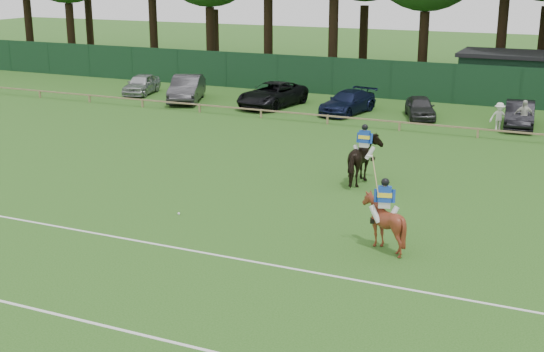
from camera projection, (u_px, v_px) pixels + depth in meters
The scene contains 19 objects.
ground at pixel (218, 242), 22.63m from camera, with size 160.00×160.00×0.00m, color #1E4C14.
horse_dark at pixel (364, 161), 28.42m from camera, with size 1.01×2.23×1.88m, color black.
horse_chestnut at pixel (383, 223), 21.83m from camera, with size 1.35×1.52×1.67m, color maroon.
sedan_silver at pixel (141, 84), 48.67m from camera, with size 1.59×3.96×1.35m, color #AEB0B4.
sedan_grey at pixel (187, 89), 45.98m from camera, with size 1.73×4.97×1.64m, color #29292B.
suv_black at pixel (272, 95), 44.32m from camera, with size 2.43×5.28×1.47m, color black.
sedan_navy at pixel (348, 102), 42.25m from camera, with size 1.84×4.52×1.31m, color #101735.
hatch_grey at pixel (420, 107), 41.01m from camera, with size 1.45×3.61×1.23m, color #2F2F32.
estate_black at pixel (520, 114), 38.57m from camera, with size 1.47×4.20×1.39m, color black.
spectator_left at pixel (499, 117), 37.67m from camera, with size 0.97×0.56×1.50m, color silver.
spectator_mid at pixel (524, 116), 37.28m from camera, with size 1.00×0.42×1.71m, color beige.
rider_dark at pixel (364, 141), 28.19m from camera, with size 0.94×0.38×1.41m.
rider_chestnut at pixel (384, 199), 21.61m from camera, with size 0.98×0.51×2.05m.
polo_ball at pixel (179, 214), 25.05m from camera, with size 0.09×0.09×0.09m, color silver.
pitch_lines at pixel (155, 284), 19.56m from camera, with size 60.00×5.10×0.01m.
pitch_rail at pixel (381, 121), 38.25m from camera, with size 62.10×0.10×0.50m.
perimeter_fence at pixel (422, 82), 45.90m from camera, with size 92.08×0.08×2.50m.
utility_shed at pixel (527, 77), 46.06m from camera, with size 8.40×4.40×3.04m.
tree_row at pixel (474, 85), 52.45m from camera, with size 96.00×12.00×21.00m, color #26561C, non-canonical shape.
Camera 1 is at (10.31, -18.58, 8.23)m, focal length 48.00 mm.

